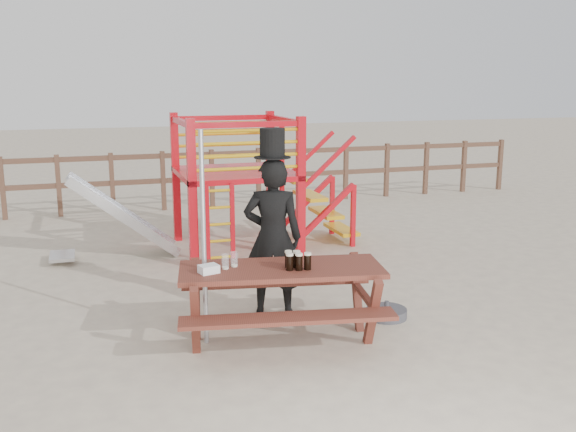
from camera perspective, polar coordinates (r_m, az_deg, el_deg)
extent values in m
plane|color=#C5B599|center=(6.85, 0.80, -10.51)|extent=(60.00, 60.00, 0.00)
cube|color=brown|center=(13.23, -8.96, 5.38)|extent=(15.00, 0.06, 0.10)
cube|color=brown|center=(13.30, -8.89, 3.22)|extent=(15.00, 0.06, 0.10)
cube|color=brown|center=(13.22, -24.04, 2.25)|extent=(0.09, 0.09, 1.20)
cube|color=brown|center=(13.15, -19.72, 2.55)|extent=(0.09, 0.09, 1.20)
cube|color=brown|center=(13.15, -15.36, 2.83)|extent=(0.09, 0.09, 1.20)
cube|color=brown|center=(13.23, -11.03, 3.10)|extent=(0.09, 0.09, 1.20)
cube|color=brown|center=(13.38, -6.77, 3.34)|extent=(0.09, 0.09, 1.20)
cube|color=brown|center=(13.61, -2.63, 3.56)|extent=(0.09, 0.09, 1.20)
cube|color=brown|center=(13.90, 1.35, 3.75)|extent=(0.09, 0.09, 1.20)
cube|color=brown|center=(14.26, 5.16, 3.92)|extent=(0.09, 0.09, 1.20)
cube|color=brown|center=(14.67, 8.77, 4.06)|extent=(0.09, 0.09, 1.20)
cube|color=brown|center=(15.14, 12.17, 4.18)|extent=(0.09, 0.09, 1.20)
cube|color=brown|center=(15.66, 15.35, 4.28)|extent=(0.09, 0.09, 1.20)
cube|color=brown|center=(16.23, 18.32, 4.36)|extent=(0.09, 0.09, 1.20)
cube|color=red|center=(9.04, -8.50, 1.92)|extent=(0.12, 0.12, 2.10)
cube|color=red|center=(9.42, 1.14, 2.47)|extent=(0.12, 0.12, 2.10)
cube|color=red|center=(10.60, -9.94, 3.38)|extent=(0.12, 0.12, 2.10)
cube|color=red|center=(10.93, -1.59, 3.82)|extent=(0.12, 0.12, 2.10)
cube|color=red|center=(9.94, -4.74, 3.82)|extent=(1.72, 1.72, 0.08)
cube|color=red|center=(9.08, -3.66, 8.12)|extent=(1.60, 0.08, 0.08)
cube|color=red|center=(10.64, -5.81, 8.68)|extent=(1.60, 0.08, 0.08)
cube|color=red|center=(9.71, -9.47, 8.24)|extent=(0.08, 1.60, 0.08)
cube|color=red|center=(10.07, -0.33, 8.54)|extent=(0.08, 1.60, 0.08)
cylinder|color=gold|center=(9.15, -3.61, 4.24)|extent=(1.50, 0.05, 0.05)
cylinder|color=gold|center=(10.69, -5.74, 5.36)|extent=(1.50, 0.05, 0.05)
cylinder|color=gold|center=(9.12, -3.62, 5.36)|extent=(1.50, 0.05, 0.05)
cylinder|color=gold|center=(10.67, -5.76, 6.32)|extent=(1.50, 0.05, 0.05)
cylinder|color=gold|center=(9.10, -3.64, 6.49)|extent=(1.50, 0.05, 0.05)
cylinder|color=gold|center=(10.66, -5.78, 7.28)|extent=(1.50, 0.05, 0.05)
cylinder|color=gold|center=(9.09, -3.65, 7.62)|extent=(1.50, 0.05, 0.05)
cylinder|color=gold|center=(10.64, -5.80, 8.25)|extent=(1.50, 0.05, 0.05)
cube|color=red|center=(9.01, -7.19, -0.99)|extent=(0.06, 0.06, 1.20)
cube|color=red|center=(9.08, -4.96, -0.84)|extent=(0.06, 0.06, 1.20)
cylinder|color=gold|center=(9.16, -6.01, -3.66)|extent=(0.36, 0.04, 0.04)
cylinder|color=gold|center=(9.09, -6.04, -2.21)|extent=(0.36, 0.04, 0.04)
cylinder|color=gold|center=(9.04, -6.07, -0.73)|extent=(0.36, 0.04, 0.04)
cylinder|color=gold|center=(8.99, -6.11, 0.76)|extent=(0.36, 0.04, 0.04)
cylinder|color=gold|center=(8.94, -6.14, 2.27)|extent=(0.36, 0.04, 0.04)
cube|color=gold|center=(10.21, 0.48, 3.40)|extent=(0.30, 0.90, 0.06)
cube|color=gold|center=(10.35, 1.95, 1.83)|extent=(0.30, 0.90, 0.06)
cube|color=gold|center=(10.51, 3.37, 0.31)|extent=(0.30, 0.90, 0.06)
cube|color=gold|center=(10.68, 4.75, -1.18)|extent=(0.30, 0.90, 0.06)
cube|color=red|center=(10.02, 3.46, 0.41)|extent=(0.95, 0.08, 0.86)
cube|color=red|center=(10.84, 1.73, 1.34)|extent=(0.95, 0.08, 0.86)
cube|color=silver|center=(9.81, -14.39, -0.09)|extent=(1.53, 0.55, 1.21)
cube|color=silver|center=(9.53, -14.30, -0.18)|extent=(1.58, 0.04, 1.28)
cube|color=silver|center=(10.06, -14.50, 0.45)|extent=(1.58, 0.04, 1.28)
cube|color=silver|center=(9.92, -19.43, -3.36)|extent=(0.35, 0.55, 0.05)
cube|color=maroon|center=(6.44, -0.60, -4.78)|extent=(2.13, 1.11, 0.05)
cube|color=maroon|center=(6.02, 0.06, -9.10)|extent=(2.05, 0.64, 0.04)
cube|color=maroon|center=(7.06, -1.14, -5.83)|extent=(2.05, 0.64, 0.04)
cube|color=maroon|center=(6.53, -8.20, -8.35)|extent=(0.30, 1.21, 0.73)
cube|color=maroon|center=(6.72, 6.80, -7.70)|extent=(0.30, 1.21, 0.73)
imported|color=black|center=(7.16, -1.36, -1.92)|extent=(0.76, 0.62, 1.79)
cube|color=#0C8732|center=(7.25, -1.32, 0.00)|extent=(0.07, 0.04, 0.42)
cylinder|color=black|center=(7.00, -1.40, 5.25)|extent=(0.41, 0.41, 0.01)
cylinder|color=black|center=(6.98, -1.41, 6.56)|extent=(0.27, 0.27, 0.31)
cube|color=white|center=(7.11, -1.36, 7.54)|extent=(0.14, 0.05, 0.04)
cylinder|color=#B2B2B7|center=(6.36, -7.50, -2.11)|extent=(0.05, 0.05, 2.16)
cylinder|color=#3D3D43|center=(7.37, 8.74, -8.52)|extent=(0.46, 0.46, 0.11)
cylinder|color=#3D3D43|center=(7.34, 8.77, -7.82)|extent=(0.05, 0.05, 0.09)
cube|color=white|center=(6.28, -7.06, -4.70)|extent=(0.21, 0.18, 0.08)
cylinder|color=black|center=(6.31, 0.14, -4.19)|extent=(0.07, 0.07, 0.15)
cylinder|color=beige|center=(6.29, 0.14, -3.44)|extent=(0.07, 0.07, 0.02)
cylinder|color=black|center=(6.31, 0.98, -4.19)|extent=(0.07, 0.07, 0.15)
cylinder|color=beige|center=(6.29, 0.98, -3.44)|extent=(0.07, 0.07, 0.02)
cylinder|color=black|center=(6.34, 1.75, -4.13)|extent=(0.07, 0.07, 0.15)
cylinder|color=beige|center=(6.31, 1.76, -3.38)|extent=(0.07, 0.07, 0.02)
cylinder|color=black|center=(6.41, 0.04, -3.94)|extent=(0.07, 0.07, 0.15)
cylinder|color=beige|center=(6.38, 0.04, -3.20)|extent=(0.07, 0.07, 0.02)
cylinder|color=black|center=(6.40, 0.77, -3.95)|extent=(0.07, 0.07, 0.15)
cylinder|color=beige|center=(6.38, 0.77, -3.21)|extent=(0.07, 0.07, 0.02)
cylinder|color=silver|center=(6.39, -5.60, -4.05)|extent=(0.07, 0.07, 0.15)
cylinder|color=beige|center=(6.40, -5.59, -4.61)|extent=(0.06, 0.06, 0.02)
cylinder|color=silver|center=(6.46, -4.81, -3.86)|extent=(0.07, 0.07, 0.15)
cylinder|color=beige|center=(6.47, -4.80, -4.41)|extent=(0.06, 0.06, 0.02)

